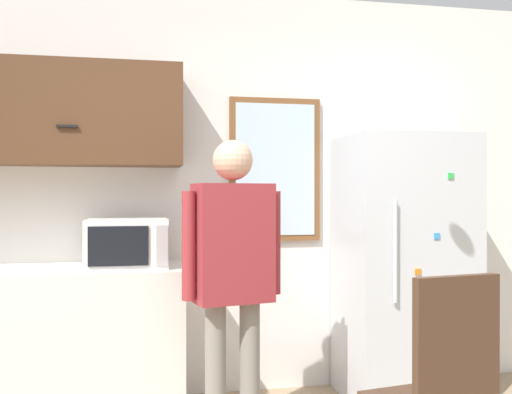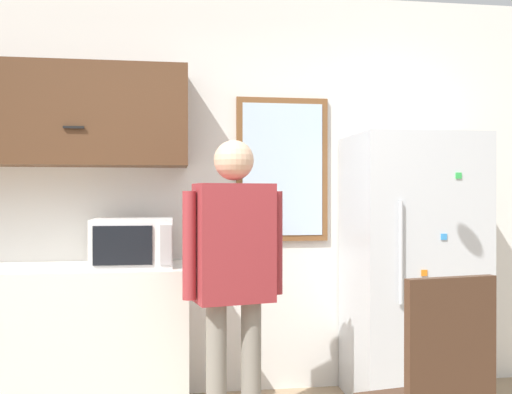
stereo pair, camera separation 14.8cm
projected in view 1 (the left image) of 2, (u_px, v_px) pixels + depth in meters
back_wall at (201, 192)px, 3.84m from camera, size 6.00×0.06×2.70m
counter at (4, 347)px, 3.29m from camera, size 2.05×0.59×0.90m
upper_cabinets at (8, 113)px, 3.40m from camera, size 2.05×0.38×0.62m
microwave at (127, 243)px, 3.40m from camera, size 0.47×0.41×0.29m
person at (233, 260)px, 3.03m from camera, size 0.55×0.30×1.62m
refrigerator at (404, 267)px, 3.73m from camera, size 0.79×0.68×1.72m
chair at (440, 388)px, 2.32m from camera, size 0.48×0.48×1.02m
window at (275, 170)px, 3.89m from camera, size 0.63×0.05×0.97m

